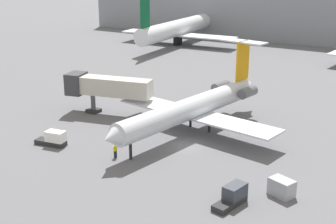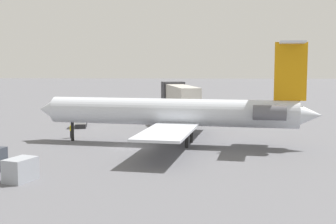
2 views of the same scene
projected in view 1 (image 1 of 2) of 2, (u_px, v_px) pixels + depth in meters
ground_plane at (186, 146)px, 58.32m from camera, size 400.00×400.00×0.10m
regional_jet at (195, 106)px, 61.98m from camera, size 24.59×30.69×10.82m
jet_bridge at (103, 86)px, 69.18m from camera, size 13.41×5.75×5.90m
ground_crew_marshaller at (115, 151)px, 54.53m from camera, size 0.45×0.48×1.69m
baggage_tug_lead at (53, 139)px, 58.15m from camera, size 4.17×2.01×1.90m
baggage_tug_trailing at (233, 196)px, 44.13m from camera, size 2.16×4.20×1.90m
cargo_container_uld at (282, 187)px, 45.73m from camera, size 2.79×2.32×1.74m
parked_airliner_west_end at (178, 28)px, 125.21m from camera, size 32.46×38.47×13.70m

